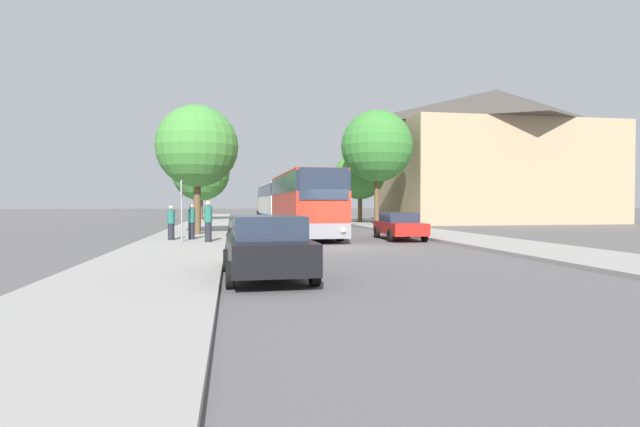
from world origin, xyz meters
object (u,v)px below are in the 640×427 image
at_px(bus_rear, 269,203).
at_px(parked_car_left_curb, 267,246).
at_px(pedestrian_waiting_far, 171,223).
at_px(bus_stop_sign, 182,204).
at_px(tree_right_mid, 377,146).
at_px(pedestrian_waiting_near, 208,221).
at_px(pedestrian_walking_back, 191,222).
at_px(parked_car_right_far, 334,216).
at_px(tree_left_near, 197,147).
at_px(parked_car_right_near, 399,225).
at_px(tree_right_near, 360,175).
at_px(bus_front, 304,203).
at_px(bus_middle, 279,203).
at_px(tree_left_far, 201,172).

distance_m(bus_rear, parked_car_left_curb, 43.99).
bearing_deg(pedestrian_waiting_far, parked_car_left_curb, -177.48).
height_order(bus_stop_sign, tree_right_mid, tree_right_mid).
height_order(bus_rear, pedestrian_waiting_near, bus_rear).
relative_size(bus_rear, pedestrian_walking_back, 6.57).
xyz_separation_m(parked_car_right_far, tree_left_near, (-10.41, -12.54, 4.31)).
bearing_deg(pedestrian_waiting_near, pedestrian_waiting_far, -62.62).
relative_size(parked_car_right_near, tree_right_near, 0.69).
bearing_deg(bus_front, pedestrian_waiting_near, -136.53).
bearing_deg(parked_car_right_near, bus_stop_sign, 10.51).
xyz_separation_m(parked_car_right_far, tree_right_mid, (3.24, -1.82, 5.80)).
bearing_deg(tree_left_near, parked_car_right_far, 50.31).
xyz_separation_m(bus_front, pedestrian_waiting_near, (-5.03, -4.91, -0.78)).
bearing_deg(tree_left_near, parked_car_left_curb, -80.32).
relative_size(bus_middle, pedestrian_waiting_near, 5.97).
bearing_deg(tree_left_near, tree_left_far, 92.94).
relative_size(tree_left_near, tree_right_mid, 0.77).
distance_m(parked_car_right_near, pedestrian_waiting_far, 11.36).
height_order(parked_car_right_far, tree_right_mid, tree_right_mid).
bearing_deg(parked_car_left_curb, tree_right_mid, 66.09).
xyz_separation_m(bus_rear, tree_right_mid, (7.55, -16.86, 4.71)).
bearing_deg(pedestrian_waiting_far, bus_middle, -35.13).
xyz_separation_m(bus_middle, tree_right_mid, (7.78, -3.13, 4.68)).
bearing_deg(bus_stop_sign, parked_car_right_near, 7.44).
bearing_deg(tree_left_near, bus_rear, 77.52).
distance_m(bus_middle, bus_stop_sign, 20.42).
bearing_deg(bus_middle, pedestrian_waiting_near, -106.01).
relative_size(bus_rear, pedestrian_waiting_near, 6.03).
relative_size(bus_rear, tree_left_far, 1.38).
relative_size(bus_front, bus_middle, 1.07).
height_order(bus_rear, tree_left_far, tree_left_far).
relative_size(pedestrian_walking_back, tree_left_far, 0.21).
relative_size(bus_front, tree_left_far, 1.46).
relative_size(pedestrian_waiting_near, tree_left_far, 0.23).
distance_m(bus_rear, parked_car_right_far, 15.68).
bearing_deg(parked_car_right_far, bus_stop_sign, 60.75).
height_order(parked_car_left_curb, parked_car_right_near, parked_car_left_curb).
bearing_deg(tree_right_near, parked_car_left_curb, -108.58).
bearing_deg(pedestrian_waiting_far, bus_rear, -27.14).
distance_m(parked_car_right_far, tree_right_mid, 6.89).
bearing_deg(parked_car_right_far, parked_car_left_curb, 76.49).
bearing_deg(pedestrian_waiting_near, tree_right_mid, -148.39).
bearing_deg(bus_rear, bus_middle, -88.82).
bearing_deg(tree_right_mid, tree_right_near, 90.74).
xyz_separation_m(bus_front, pedestrian_waiting_far, (-6.82, -3.33, -0.90)).
xyz_separation_m(bus_front, bus_stop_sign, (-6.22, -4.51, -0.01)).
relative_size(bus_rear, tree_left_near, 1.54).
height_order(bus_front, tree_left_far, tree_left_far).
bearing_deg(parked_car_right_far, bus_front, 73.05).
xyz_separation_m(tree_right_near, tree_right_mid, (0.07, -5.14, 2.03)).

